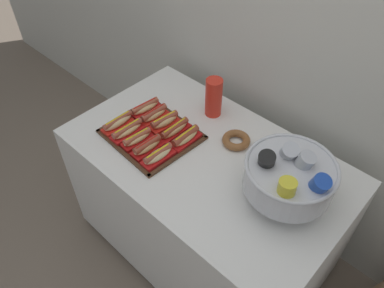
% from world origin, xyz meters
% --- Properties ---
extents(ground_plane, '(10.00, 10.00, 0.00)m').
position_xyz_m(ground_plane, '(0.00, 0.00, 0.00)').
color(ground_plane, '#7A6B5B').
extents(back_wall, '(6.00, 0.10, 2.60)m').
position_xyz_m(back_wall, '(0.00, 0.54, 1.30)').
color(back_wall, beige).
rests_on(back_wall, ground_plane).
extents(buffet_table, '(1.30, 0.78, 0.78)m').
position_xyz_m(buffet_table, '(0.00, 0.00, 0.41)').
color(buffet_table, white).
rests_on(buffet_table, ground_plane).
extents(serving_tray, '(0.42, 0.38, 0.01)m').
position_xyz_m(serving_tray, '(-0.28, -0.08, 0.79)').
color(serving_tray, '#472B19').
rests_on(serving_tray, buffet_table).
extents(hot_dog_0, '(0.06, 0.17, 0.06)m').
position_xyz_m(hot_dog_0, '(-0.43, -0.16, 0.82)').
color(hot_dog_0, red).
rests_on(hot_dog_0, serving_tray).
extents(hot_dog_1, '(0.07, 0.17, 0.06)m').
position_xyz_m(hot_dog_1, '(-0.35, -0.16, 0.82)').
color(hot_dog_1, red).
rests_on(hot_dog_1, serving_tray).
extents(hot_dog_2, '(0.08, 0.16, 0.06)m').
position_xyz_m(hot_dog_2, '(-0.28, -0.17, 0.82)').
color(hot_dog_2, '#B21414').
rests_on(hot_dog_2, serving_tray).
extents(hot_dog_3, '(0.07, 0.16, 0.06)m').
position_xyz_m(hot_dog_3, '(-0.20, -0.17, 0.82)').
color(hot_dog_3, '#B21414').
rests_on(hot_dog_3, serving_tray).
extents(hot_dog_4, '(0.07, 0.16, 0.06)m').
position_xyz_m(hot_dog_4, '(-0.13, -0.17, 0.82)').
color(hot_dog_4, red).
rests_on(hot_dog_4, serving_tray).
extents(hot_dog_5, '(0.09, 0.18, 0.06)m').
position_xyz_m(hot_dog_5, '(-0.42, 0.01, 0.82)').
color(hot_dog_5, red).
rests_on(hot_dog_5, serving_tray).
extents(hot_dog_6, '(0.07, 0.16, 0.06)m').
position_xyz_m(hot_dog_6, '(-0.35, 0.00, 0.82)').
color(hot_dog_6, red).
rests_on(hot_dog_6, serving_tray).
extents(hot_dog_7, '(0.08, 0.16, 0.06)m').
position_xyz_m(hot_dog_7, '(-0.27, -0.00, 0.82)').
color(hot_dog_7, red).
rests_on(hot_dog_7, serving_tray).
extents(hot_dog_8, '(0.06, 0.18, 0.06)m').
position_xyz_m(hot_dog_8, '(-0.20, -0.01, 0.82)').
color(hot_dog_8, '#B21414').
rests_on(hot_dog_8, serving_tray).
extents(hot_dog_9, '(0.07, 0.16, 0.06)m').
position_xyz_m(hot_dog_9, '(-0.12, -0.01, 0.82)').
color(hot_dog_9, red).
rests_on(hot_dog_9, serving_tray).
extents(punch_bowl, '(0.36, 0.36, 0.25)m').
position_xyz_m(punch_bowl, '(0.39, 0.03, 0.92)').
color(punch_bowl, silver).
rests_on(punch_bowl, buffet_table).
extents(cup_stack, '(0.08, 0.08, 0.20)m').
position_xyz_m(cup_stack, '(-0.17, 0.24, 0.89)').
color(cup_stack, red).
rests_on(cup_stack, buffet_table).
extents(donut, '(0.13, 0.13, 0.04)m').
position_xyz_m(donut, '(0.05, 0.15, 0.80)').
color(donut, brown).
rests_on(donut, buffet_table).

